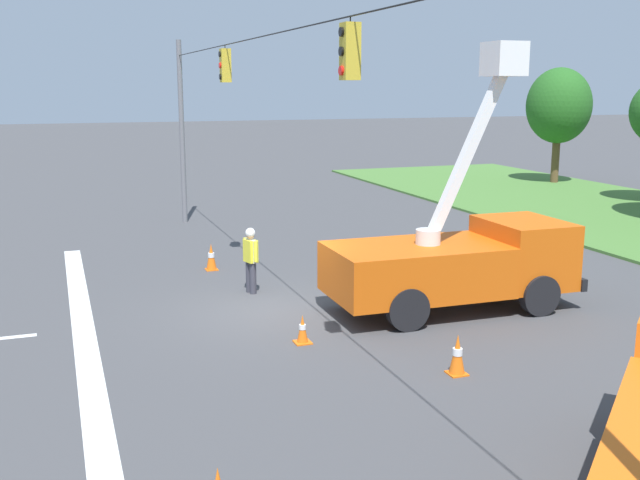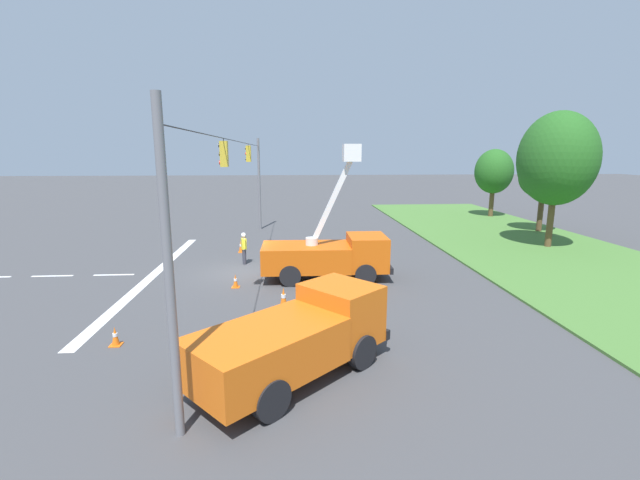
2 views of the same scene
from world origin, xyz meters
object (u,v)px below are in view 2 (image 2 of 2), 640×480
object	(u,v)px
tree_west	(544,177)
traffic_cone_mid_right	(115,336)
traffic_cone_foreground_left	(241,246)
road_worker	(244,246)
traffic_cone_foreground_right	(284,297)
traffic_cone_near_bucket	(235,281)
utility_truck_support_near	(298,336)
utility_truck_bucket_lift	(329,253)
tree_centre	(557,159)
tree_far_west	(494,172)

from	to	relation	value
tree_west	traffic_cone_mid_right	distance (m)	31.20
traffic_cone_foreground_left	road_worker	bearing A→B (deg)	9.77
tree_west	traffic_cone_foreground_left	bearing A→B (deg)	-76.49
traffic_cone_foreground_right	traffic_cone_near_bucket	bearing A→B (deg)	-140.28
utility_truck_support_near	traffic_cone_foreground_left	size ratio (longest dim) A/B	7.24
traffic_cone_mid_right	traffic_cone_near_bucket	world-z (taller)	traffic_cone_near_bucket
utility_truck_bucket_lift	traffic_cone_near_bucket	size ratio (longest dim) A/B	10.22
tree_centre	traffic_cone_foreground_left	xyz separation A→B (m)	(-0.05, -19.78, -5.29)
tree_west	utility_truck_support_near	size ratio (longest dim) A/B	1.01
tree_west	tree_far_west	bearing A→B (deg)	-179.48
utility_truck_bucket_lift	traffic_cone_mid_right	bearing A→B (deg)	-47.08
tree_west	utility_truck_support_near	xyz separation A→B (m)	(20.64, -19.13, -3.09)
road_worker	tree_centre	bearing A→B (deg)	98.31
tree_far_west	tree_centre	world-z (taller)	tree_centre
traffic_cone_foreground_left	tree_far_west	bearing A→B (deg)	121.00
tree_centre	traffic_cone_foreground_right	xyz separation A→B (m)	(9.77, -17.02, -5.30)
tree_far_west	traffic_cone_mid_right	world-z (taller)	tree_far_west
road_worker	traffic_cone_foreground_right	size ratio (longest dim) A/B	2.21
road_worker	traffic_cone_mid_right	world-z (taller)	road_worker
utility_truck_support_near	road_worker	bearing A→B (deg)	-167.48
utility_truck_support_near	tree_far_west	bearing A→B (deg)	146.38
utility_truck_support_near	traffic_cone_mid_right	size ratio (longest dim) A/B	9.28
traffic_cone_mid_right	traffic_cone_foreground_right	bearing A→B (deg)	120.58
tree_centre	traffic_cone_mid_right	bearing A→B (deg)	-59.96
utility_truck_bucket_lift	traffic_cone_near_bucket	distance (m)	4.65
tree_far_west	traffic_cone_near_bucket	xyz separation A→B (m)	(20.53, -21.77, -4.03)
traffic_cone_foreground_right	traffic_cone_near_bucket	size ratio (longest dim) A/B	1.27
tree_far_west	traffic_cone_mid_right	xyz separation A→B (m)	(26.37, -24.86, -4.03)
utility_truck_support_near	traffic_cone_mid_right	xyz separation A→B (m)	(-2.29, -5.80, -0.85)
traffic_cone_near_bucket	tree_west	bearing A→B (deg)	119.79
utility_truck_support_near	traffic_cone_near_bucket	distance (m)	8.62
utility_truck_bucket_lift	utility_truck_support_near	distance (m)	9.41
road_worker	traffic_cone_near_bucket	distance (m)	4.32
tree_west	traffic_cone_near_bucket	size ratio (longest dim) A/B	9.35
tree_centre	utility_truck_support_near	xyz separation A→B (m)	(15.21, -16.54, -4.54)
tree_centre	utility_truck_bucket_lift	size ratio (longest dim) A/B	1.33
traffic_cone_foreground_left	traffic_cone_mid_right	distance (m)	13.22
tree_far_west	tree_west	world-z (taller)	tree_far_west
traffic_cone_mid_right	tree_west	bearing A→B (deg)	126.34
utility_truck_support_near	traffic_cone_foreground_left	world-z (taller)	utility_truck_support_near
traffic_cone_mid_right	traffic_cone_near_bucket	size ratio (longest dim) A/B	1.00
traffic_cone_foreground_right	traffic_cone_near_bucket	distance (m)	3.50
utility_truck_bucket_lift	traffic_cone_near_bucket	bearing A→B (deg)	-75.68
tree_centre	tree_west	bearing A→B (deg)	154.47
road_worker	traffic_cone_near_bucket	world-z (taller)	road_worker
tree_west	tree_centre	distance (m)	6.18
tree_centre	traffic_cone_foreground_right	bearing A→B (deg)	-60.13
utility_truck_bucket_lift	traffic_cone_foreground_right	size ratio (longest dim) A/B	8.07
tree_west	traffic_cone_foreground_left	distance (m)	23.33
utility_truck_bucket_lift	traffic_cone_foreground_left	size ratio (longest dim) A/B	8.00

